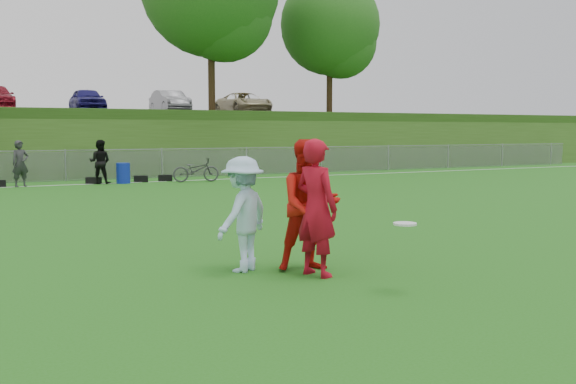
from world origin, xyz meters
TOP-DOWN VIEW (x-y plane):
  - ground at (0.00, 0.00)m, footprint 120.00×120.00m
  - sideline_far at (0.00, 18.00)m, footprint 60.00×0.10m
  - fence at (0.00, 20.00)m, footprint 58.00×0.06m
  - berm at (0.00, 31.00)m, footprint 120.00×18.00m
  - parking_lot at (0.00, 33.00)m, footprint 120.00×12.00m
  - tree_green_far at (16.16, 25.92)m, footprint 5.88×5.88m
  - car_row at (-1.17, 32.00)m, footprint 32.04×5.18m
  - gear_bags at (1.07, 18.10)m, footprint 6.84×0.53m
  - player_red_left at (0.66, 0.56)m, footprint 0.66×0.82m
  - player_red_center at (0.74, 0.93)m, footprint 1.05×0.89m
  - player_blue at (-0.15, 1.31)m, footprint 1.25×1.12m
  - frisbee at (1.18, -0.78)m, footprint 0.30×0.30m
  - recycling_bin at (1.83, 17.83)m, footprint 0.68×0.68m
  - bicycle at (4.58, 17.20)m, footprint 1.92×0.92m

SIDE VIEW (x-z plane):
  - ground at x=0.00m, z-range 0.00..0.00m
  - sideline_far at x=0.00m, z-range 0.00..0.01m
  - gear_bags at x=1.07m, z-range 0.00..0.26m
  - recycling_bin at x=1.83m, z-range 0.00..0.79m
  - bicycle at x=4.58m, z-range 0.00..0.97m
  - fence at x=0.00m, z-range 0.00..1.30m
  - player_blue at x=-0.15m, z-range 0.00..1.68m
  - frisbee at x=1.18m, z-range 0.87..0.90m
  - player_red_center at x=0.74m, z-range 0.00..1.93m
  - player_red_left at x=0.66m, z-range 0.00..1.95m
  - berm at x=0.00m, z-range 0.00..3.00m
  - parking_lot at x=0.00m, z-range 3.00..3.10m
  - car_row at x=-1.17m, z-range 3.10..4.54m
  - tree_green_far at x=16.16m, z-range 3.87..12.06m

